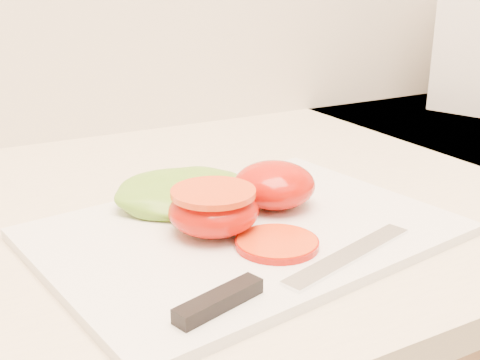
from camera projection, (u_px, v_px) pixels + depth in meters
cutting_board at (245, 231)px, 0.59m from camera, size 0.42×0.33×0.01m
tomato_half_dome at (274, 185)px, 0.63m from camera, size 0.09×0.09×0.05m
tomato_half_cut at (214, 209)px, 0.57m from camera, size 0.09×0.09×0.04m
tomato_slice_0 at (277, 243)px, 0.54m from camera, size 0.07×0.07×0.01m
lettuce_leaf_0 at (187, 193)px, 0.63m from camera, size 0.17×0.14×0.03m
knife at (276, 281)px, 0.48m from camera, size 0.26×0.07×0.01m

